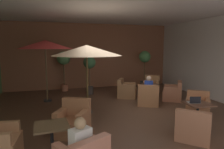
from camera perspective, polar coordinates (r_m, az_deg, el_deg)
ground_plane at (r=7.14m, az=1.07°, el=-10.61°), size 9.06×9.23×0.02m
wall_back_brick at (r=11.23m, az=-5.99°, el=5.15°), size 9.06×0.08×3.47m
wall_right_plain at (r=9.20m, az=28.90°, el=3.67°), size 0.08×9.23×3.47m
ceiling_slab at (r=6.89m, az=1.15°, el=18.33°), size 9.06×9.23×0.06m
cafe_table_front_left at (r=6.32m, az=22.84°, el=-8.62°), size 0.72×0.72×0.66m
armchair_front_left_north at (r=7.35m, az=22.77°, el=-8.25°), size 1.05×1.06×0.77m
armchair_front_left_east at (r=5.44m, az=21.76°, el=-13.74°), size 1.04×1.04×0.79m
cafe_table_front_right at (r=4.50m, az=-16.49°, el=-15.13°), size 0.73×0.73×0.66m
armchair_front_right_north at (r=5.47m, az=-10.83°, el=-12.87°), size 1.04×1.05×0.89m
cafe_table_mid_center at (r=9.00m, az=10.35°, el=-3.79°), size 0.64×0.64×0.66m
armchair_mid_center_north at (r=8.06m, az=10.13°, el=-6.23°), size 1.06×1.07×0.83m
armchair_mid_center_east at (r=8.97m, az=16.66°, el=-5.00°), size 1.02×1.02×0.82m
armchair_mid_center_south at (r=10.00m, az=10.97°, el=-3.48°), size 0.99×1.00×0.86m
armchair_mid_center_west at (r=9.10m, az=4.01°, el=-4.53°), size 1.02×0.98×0.82m
patio_umbrella_tall_red at (r=6.77m, az=-7.07°, el=6.61°), size 2.29×2.29×2.30m
patio_umbrella_center_beige at (r=8.63m, az=-18.17°, el=7.85°), size 2.15×2.15×2.50m
potted_tree_left_corner at (r=11.33m, az=9.10°, el=3.09°), size 0.63×0.63×2.01m
potted_tree_mid_left at (r=9.62m, az=-6.29°, el=1.98°), size 0.58×0.58×1.80m
potted_tree_mid_right at (r=10.53m, az=-13.34°, el=3.50°), size 0.67×0.67×2.01m
patron_blue_shirt at (r=3.60m, az=-8.81°, el=-17.28°), size 0.41×0.35×0.66m
patron_by_window at (r=8.01m, az=10.22°, el=-3.11°), size 0.38×0.34×0.70m
iced_drink_cup at (r=6.31m, az=23.21°, el=-6.81°), size 0.08×0.08×0.11m
open_laptop at (r=6.24m, az=21.98°, el=-6.95°), size 0.36×0.30×0.20m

